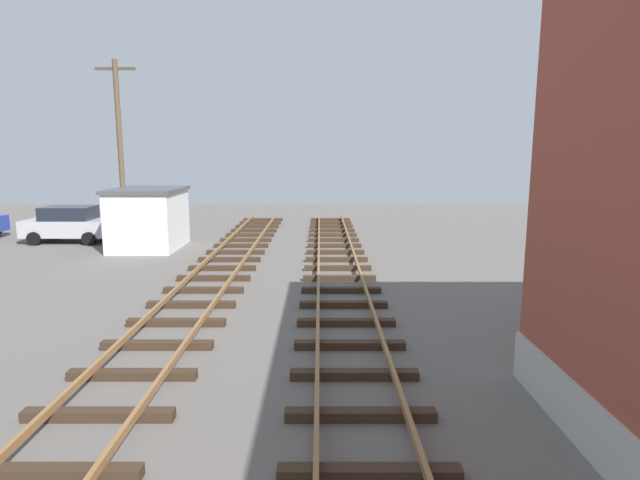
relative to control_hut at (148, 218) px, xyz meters
The scene contains 3 objects.
control_hut is the anchor object (origin of this frame).
parked_car_silver 4.74m from the control_hut, 159.75° to the left, with size 4.20×2.04×1.76m.
utility_pole_far 3.41m from the control_hut, 151.44° to the left, with size 1.80×0.24×8.47m.
Camera 1 is at (0.76, -0.09, 4.37)m, focal length 28.77 mm.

